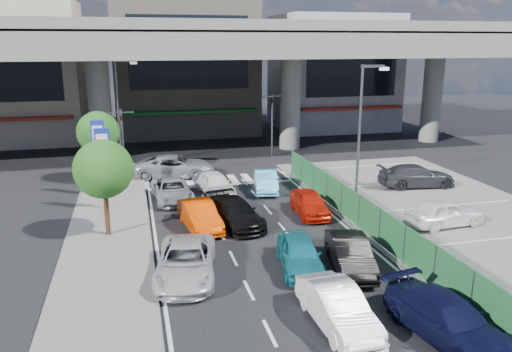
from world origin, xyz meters
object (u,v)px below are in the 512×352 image
object	(u,v)px
traffic_light_right	(272,109)
tree_far	(98,132)
signboard_far	(99,147)
kei_truck_front_right	(266,181)
crossing_wagon_silver	(175,166)
taxi_teal_mid	(300,254)
taxi_orange_left	(200,215)
wagon_silver_front_left	(172,190)
traffic_cone	(374,214)
sedan_white_mid_left	(186,262)
taxi_orange_right	(310,203)
traffic_light_left	(122,129)
street_lamp_right	(363,123)
street_lamp_left	(120,105)
parked_sedan_dgrey	(416,176)
sedan_white_front_mid	(215,183)
hatch_white_back_mid	(337,307)
parked_sedan_white	(445,213)
tree_near	(103,169)
hatch_black_mid_right	(350,254)
sedan_black_mid	(235,213)
minivan_navy_back	(447,319)
signboard_near	(103,158)

from	to	relation	value
traffic_light_right	tree_far	bearing A→B (deg)	-161.31
signboard_far	kei_truck_front_right	xyz separation A→B (m)	(10.08, -1.33, -2.42)
signboard_far	crossing_wagon_silver	world-z (taller)	signboard_far
taxi_teal_mid	taxi_orange_left	distance (m)	6.65
wagon_silver_front_left	traffic_cone	bearing A→B (deg)	-35.85
sedan_white_mid_left	taxi_orange_right	distance (m)	9.54
traffic_light_left	street_lamp_right	xyz separation A→B (m)	(13.37, -6.00, 0.83)
street_lamp_left	sedan_white_mid_left	xyz separation A→B (m)	(2.53, -19.34, -4.08)
kei_truck_front_right	crossing_wagon_silver	world-z (taller)	crossing_wagon_silver
signboard_far	taxi_teal_mid	size ratio (longest dim) A/B	1.16
signboard_far	parked_sedan_dgrey	size ratio (longest dim) A/B	0.95
tree_far	taxi_orange_right	bearing A→B (deg)	-40.72
sedan_white_mid_left	sedan_white_front_mid	distance (m)	11.46
hatch_white_back_mid	sedan_white_front_mid	distance (m)	15.91
street_lamp_right	sedan_white_mid_left	world-z (taller)	street_lamp_right
street_lamp_left	crossing_wagon_silver	distance (m)	6.38
street_lamp_left	sedan_white_mid_left	size ratio (longest dim) A/B	1.61
taxi_orange_right	wagon_silver_front_left	bearing A→B (deg)	152.38
traffic_cone	street_lamp_left	bearing A→B (deg)	130.19
crossing_wagon_silver	parked_sedan_white	world-z (taller)	crossing_wagon_silver
tree_near	wagon_silver_front_left	bearing A→B (deg)	55.07
hatch_black_mid_right	taxi_orange_left	xyz separation A→B (m)	(-5.42, 6.24, 0.00)
taxi_orange_right	sedan_white_front_mid	world-z (taller)	sedan_white_front_mid
traffic_light_left	crossing_wagon_silver	xyz separation A→B (m)	(3.35, 2.45, -3.17)
sedan_white_mid_left	sedan_black_mid	world-z (taller)	sedan_white_mid_left
traffic_light_right	hatch_white_back_mid	bearing A→B (deg)	-100.83
tree_near	sedan_white_mid_left	bearing A→B (deg)	-59.00
street_lamp_right	minivan_navy_back	world-z (taller)	street_lamp_right
crossing_wagon_silver	taxi_orange_right	bearing A→B (deg)	-136.63
tree_far	taxi_orange_left	world-z (taller)	tree_far
street_lamp_left	taxi_orange_left	xyz separation A→B (m)	(3.81, -13.97, -4.08)
hatch_white_back_mid	signboard_near	bearing A→B (deg)	116.68
hatch_black_mid_right	crossing_wagon_silver	bearing A→B (deg)	120.75
sedan_black_mid	kei_truck_front_right	xyz separation A→B (m)	(3.14, 5.61, -0.03)
signboard_near	wagon_silver_front_left	bearing A→B (deg)	15.54
street_lamp_right	crossing_wagon_silver	size ratio (longest dim) A/B	1.45
tree_near	crossing_wagon_silver	bearing A→B (deg)	68.32
traffic_light_left	sedan_white_front_mid	bearing A→B (deg)	-22.84
taxi_orange_right	wagon_silver_front_left	distance (m)	8.35
tree_far	sedan_black_mid	distance (m)	12.94
street_lamp_right	parked_sedan_dgrey	size ratio (longest dim) A/B	1.62
parked_sedan_white	parked_sedan_dgrey	distance (m)	7.27
traffic_light_left	sedan_white_mid_left	world-z (taller)	traffic_light_left
traffic_cone	tree_far	bearing A→B (deg)	140.70
tree_far	sedan_white_front_mid	xyz separation A→B (m)	(7.02, -4.78, -2.70)
sedan_black_mid	parked_sedan_white	bearing A→B (deg)	-26.88
signboard_near	hatch_white_back_mid	bearing A→B (deg)	-60.79
traffic_light_right	taxi_teal_mid	bearing A→B (deg)	-102.57
tree_near	minivan_navy_back	xyz separation A→B (m)	(10.79, -11.63, -2.70)
signboard_near	traffic_cone	xyz separation A→B (m)	(13.75, -5.24, -2.66)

